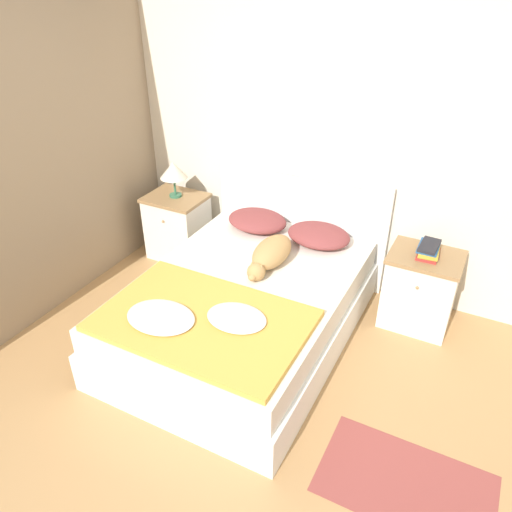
{
  "coord_description": "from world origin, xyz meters",
  "views": [
    {
      "loc": [
        1.29,
        -1.49,
        2.47
      ],
      "look_at": [
        -0.12,
        1.24,
        0.59
      ],
      "focal_mm": 35.0,
      "sensor_mm": 36.0,
      "label": 1
    }
  ],
  "objects_px": {
    "nightstand_left": "(178,226)",
    "table_lamp": "(173,171)",
    "pillow_left": "(257,221)",
    "pillow_right": "(319,235)",
    "dog": "(271,254)",
    "bed": "(244,309)",
    "nightstand_right": "(420,290)",
    "book_stack": "(429,250)"
  },
  "relations": [
    {
      "from": "nightstand_left",
      "to": "table_lamp",
      "type": "relative_size",
      "value": 1.89
    },
    {
      "from": "pillow_left",
      "to": "pillow_right",
      "type": "height_order",
      "value": "same"
    },
    {
      "from": "dog",
      "to": "pillow_left",
      "type": "bearing_deg",
      "value": 127.29
    },
    {
      "from": "bed",
      "to": "nightstand_right",
      "type": "relative_size",
      "value": 3.29
    },
    {
      "from": "dog",
      "to": "book_stack",
      "type": "bearing_deg",
      "value": 24.57
    },
    {
      "from": "nightstand_right",
      "to": "book_stack",
      "type": "height_order",
      "value": "book_stack"
    },
    {
      "from": "book_stack",
      "to": "nightstand_right",
      "type": "bearing_deg",
      "value": -104.41
    },
    {
      "from": "pillow_right",
      "to": "table_lamp",
      "type": "bearing_deg",
      "value": 179.54
    },
    {
      "from": "pillow_right",
      "to": "nightstand_right",
      "type": "bearing_deg",
      "value": 0.29
    },
    {
      "from": "book_stack",
      "to": "nightstand_left",
      "type": "bearing_deg",
      "value": -179.68
    },
    {
      "from": "pillow_left",
      "to": "nightstand_left",
      "type": "bearing_deg",
      "value": 179.71
    },
    {
      "from": "book_stack",
      "to": "pillow_left",
      "type": "bearing_deg",
      "value": -179.31
    },
    {
      "from": "nightstand_left",
      "to": "pillow_left",
      "type": "relative_size",
      "value": 1.2
    },
    {
      "from": "bed",
      "to": "dog",
      "type": "distance_m",
      "value": 0.45
    },
    {
      "from": "nightstand_left",
      "to": "table_lamp",
      "type": "distance_m",
      "value": 0.54
    },
    {
      "from": "nightstand_right",
      "to": "dog",
      "type": "distance_m",
      "value": 1.16
    },
    {
      "from": "pillow_right",
      "to": "book_stack",
      "type": "height_order",
      "value": "book_stack"
    },
    {
      "from": "pillow_right",
      "to": "table_lamp",
      "type": "relative_size",
      "value": 1.57
    },
    {
      "from": "bed",
      "to": "dog",
      "type": "relative_size",
      "value": 3.11
    },
    {
      "from": "table_lamp",
      "to": "book_stack",
      "type": "bearing_deg",
      "value": 0.14
    },
    {
      "from": "bed",
      "to": "dog",
      "type": "bearing_deg",
      "value": 76.0
    },
    {
      "from": "bed",
      "to": "nightstand_left",
      "type": "relative_size",
      "value": 3.29
    },
    {
      "from": "nightstand_left",
      "to": "table_lamp",
      "type": "xyz_separation_m",
      "value": [
        0.0,
        0.01,
        0.54
      ]
    },
    {
      "from": "nightstand_right",
      "to": "table_lamp",
      "type": "distance_m",
      "value": 2.27
    },
    {
      "from": "book_stack",
      "to": "table_lamp",
      "type": "distance_m",
      "value": 2.21
    },
    {
      "from": "bed",
      "to": "book_stack",
      "type": "height_order",
      "value": "book_stack"
    },
    {
      "from": "pillow_left",
      "to": "book_stack",
      "type": "bearing_deg",
      "value": 0.69
    },
    {
      "from": "nightstand_left",
      "to": "book_stack",
      "type": "distance_m",
      "value": 2.23
    },
    {
      "from": "nightstand_right",
      "to": "dog",
      "type": "bearing_deg",
      "value": -155.94
    },
    {
      "from": "pillow_left",
      "to": "book_stack",
      "type": "height_order",
      "value": "book_stack"
    },
    {
      "from": "pillow_left",
      "to": "dog",
      "type": "height_order",
      "value": "dog"
    },
    {
      "from": "dog",
      "to": "table_lamp",
      "type": "xyz_separation_m",
      "value": [
        -1.17,
        0.47,
        0.27
      ]
    },
    {
      "from": "table_lamp",
      "to": "pillow_left",
      "type": "bearing_deg",
      "value": -0.76
    },
    {
      "from": "pillow_right",
      "to": "bed",
      "type": "bearing_deg",
      "value": -110.03
    },
    {
      "from": "bed",
      "to": "table_lamp",
      "type": "xyz_separation_m",
      "value": [
        -1.1,
        0.76,
        0.6
      ]
    },
    {
      "from": "pillow_left",
      "to": "dog",
      "type": "relative_size",
      "value": 0.79
    },
    {
      "from": "dog",
      "to": "nightstand_right",
      "type": "bearing_deg",
      "value": 24.06
    },
    {
      "from": "nightstand_left",
      "to": "pillow_right",
      "type": "distance_m",
      "value": 1.4
    },
    {
      "from": "nightstand_left",
      "to": "book_stack",
      "type": "height_order",
      "value": "book_stack"
    },
    {
      "from": "pillow_left",
      "to": "table_lamp",
      "type": "bearing_deg",
      "value": 179.24
    },
    {
      "from": "bed",
      "to": "nightstand_right",
      "type": "xyz_separation_m",
      "value": [
        1.1,
        0.75,
        0.06
      ]
    },
    {
      "from": "nightstand_left",
      "to": "pillow_right",
      "type": "xyz_separation_m",
      "value": [
        1.37,
        -0.0,
        0.26
      ]
    }
  ]
}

